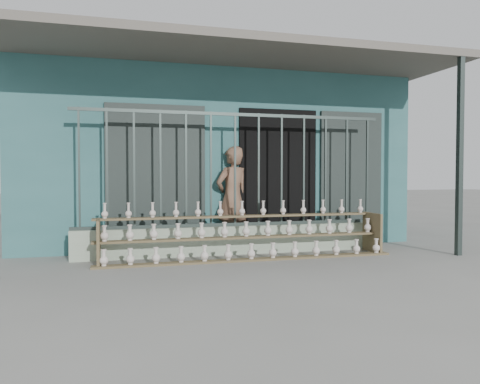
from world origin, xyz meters
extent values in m
plane|color=slate|center=(0.00, 0.00, 0.00)|extent=(60.00, 60.00, 0.00)
cube|color=#2C5C5D|center=(0.00, 4.30, 1.60)|extent=(7.00, 5.00, 3.20)
cube|color=black|center=(0.90, 1.82, 1.20)|extent=(1.40, 0.12, 2.40)
cube|color=black|center=(-1.20, 1.78, 1.20)|extent=(1.60, 0.08, 2.40)
cube|color=black|center=(2.30, 1.78, 1.20)|extent=(1.20, 0.08, 2.40)
cube|color=#59544C|center=(0.00, 1.20, 3.15)|extent=(7.40, 2.00, 0.12)
cube|color=#283330|center=(3.35, 0.25, 1.55)|extent=(0.08, 0.08, 3.10)
cube|color=#98AA91|center=(0.00, 1.30, 0.23)|extent=(5.00, 0.20, 0.45)
cube|color=#283330|center=(-2.35, 1.30, 1.35)|extent=(0.03, 0.03, 1.80)
cube|color=#283330|center=(-1.96, 1.30, 1.35)|extent=(0.03, 0.03, 1.80)
cube|color=#283330|center=(-1.57, 1.30, 1.35)|extent=(0.03, 0.03, 1.80)
cube|color=#283330|center=(-1.18, 1.30, 1.35)|extent=(0.03, 0.03, 1.80)
cube|color=#283330|center=(-0.78, 1.30, 1.35)|extent=(0.03, 0.03, 1.80)
cube|color=#283330|center=(-0.39, 1.30, 1.35)|extent=(0.03, 0.03, 1.80)
cube|color=#283330|center=(0.00, 1.30, 1.35)|extent=(0.03, 0.03, 1.80)
cube|color=#283330|center=(0.39, 1.30, 1.35)|extent=(0.03, 0.03, 1.80)
cube|color=#283330|center=(0.78, 1.30, 1.35)|extent=(0.03, 0.03, 1.80)
cube|color=#283330|center=(1.17, 1.30, 1.35)|extent=(0.03, 0.03, 1.80)
cube|color=#283330|center=(1.57, 1.30, 1.35)|extent=(0.03, 0.03, 1.80)
cube|color=#283330|center=(1.96, 1.30, 1.35)|extent=(0.03, 0.03, 1.80)
cube|color=#283330|center=(2.35, 1.30, 1.35)|extent=(0.03, 0.03, 1.80)
cube|color=#283330|center=(0.00, 1.30, 2.22)|extent=(5.00, 0.04, 0.05)
cube|color=#283330|center=(0.00, 1.30, 0.47)|extent=(5.00, 0.04, 0.05)
cube|color=brown|center=(0.07, 0.65, 0.01)|extent=(4.50, 0.18, 0.03)
cube|color=brown|center=(0.07, 0.90, 0.32)|extent=(4.50, 0.18, 0.03)
cube|color=brown|center=(0.07, 1.15, 0.61)|extent=(4.50, 0.18, 0.03)
cube|color=brown|center=(-2.08, 0.90, 0.32)|extent=(0.04, 0.55, 0.64)
cube|color=brown|center=(2.22, 0.90, 0.32)|extent=(0.04, 0.55, 0.64)
imported|color=brown|center=(0.05, 1.69, 0.87)|extent=(0.75, 0.64, 1.74)
camera|label=1|loc=(-1.88, -5.89, 1.25)|focal=35.00mm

